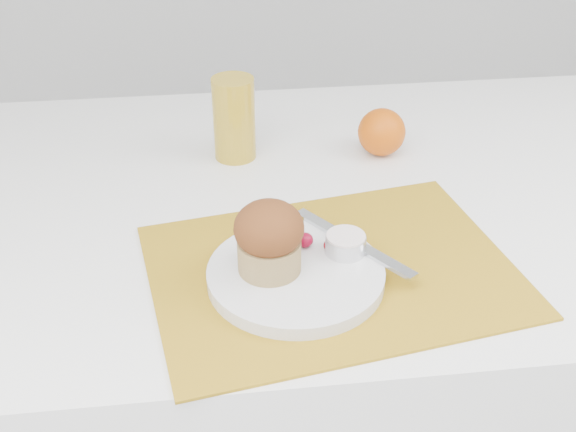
{
  "coord_description": "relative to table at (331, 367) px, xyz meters",
  "views": [
    {
      "loc": [
        -0.19,
        -0.89,
        1.32
      ],
      "look_at": [
        -0.1,
        -0.09,
        0.8
      ],
      "focal_mm": 45.0,
      "sensor_mm": 36.0,
      "label": 1
    }
  ],
  "objects": [
    {
      "name": "butter_knife",
      "position": [
        -0.01,
        -0.18,
        0.4
      ],
      "size": [
        0.13,
        0.18,
        0.01
      ],
      "primitive_type": "cube",
      "rotation": [
        0.0,
        0.0,
        -0.95
      ],
      "color": "silver",
      "rests_on": "plate"
    },
    {
      "name": "cream",
      "position": [
        -0.03,
        -0.19,
        0.42
      ],
      "size": [
        0.06,
        0.06,
        0.01
      ],
      "primitive_type": "cylinder",
      "rotation": [
        0.0,
        0.0,
        0.24
      ],
      "color": "silver",
      "rests_on": "ramekin"
    },
    {
      "name": "orange",
      "position": [
        0.09,
        0.11,
        0.41
      ],
      "size": [
        0.08,
        0.08,
        0.08
      ],
      "primitive_type": "sphere",
      "color": "#D15507",
      "rests_on": "table"
    },
    {
      "name": "table",
      "position": [
        0.0,
        0.0,
        0.0
      ],
      "size": [
        1.2,
        0.8,
        0.75
      ],
      "primitive_type": "cube",
      "color": "white",
      "rests_on": "ground"
    },
    {
      "name": "raspberry_near",
      "position": [
        -0.08,
        -0.17,
        0.41
      ],
      "size": [
        0.02,
        0.02,
        0.02
      ],
      "primitive_type": "ellipsoid",
      "color": "#5C0215",
      "rests_on": "plate"
    },
    {
      "name": "ramekin",
      "position": [
        -0.03,
        -0.19,
        0.41
      ],
      "size": [
        0.06,
        0.06,
        0.02
      ],
      "primitive_type": "cylinder",
      "rotation": [
        0.0,
        0.0,
        -0.09
      ],
      "color": "silver",
      "rests_on": "plate"
    },
    {
      "name": "placemat",
      "position": [
        -0.05,
        -0.2,
        0.38
      ],
      "size": [
        0.51,
        0.41,
        0.0
      ],
      "primitive_type": "cube",
      "rotation": [
        0.0,
        0.0,
        0.17
      ],
      "color": "#A57A16",
      "rests_on": "table"
    },
    {
      "name": "raspberry_far",
      "position": [
        -0.05,
        -0.19,
        0.4
      ],
      "size": [
        0.02,
        0.02,
        0.02
      ],
      "primitive_type": "ellipsoid",
      "color": "#5A0206",
      "rests_on": "plate"
    },
    {
      "name": "juice_glass",
      "position": [
        -0.15,
        0.13,
        0.44
      ],
      "size": [
        0.07,
        0.07,
        0.14
      ],
      "primitive_type": "cylinder",
      "rotation": [
        0.0,
        0.0,
        0.1
      ],
      "color": "gold",
      "rests_on": "table"
    },
    {
      "name": "muffin",
      "position": [
        -0.13,
        -0.22,
        0.44
      ],
      "size": [
        0.09,
        0.09,
        0.09
      ],
      "color": "#A68850",
      "rests_on": "plate"
    },
    {
      "name": "plate",
      "position": [
        -0.1,
        -0.22,
        0.39
      ],
      "size": [
        0.24,
        0.24,
        0.02
      ],
      "primitive_type": "cylinder",
      "rotation": [
        0.0,
        0.0,
        0.06
      ],
      "color": "silver",
      "rests_on": "placemat"
    }
  ]
}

